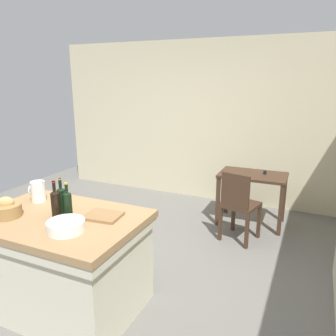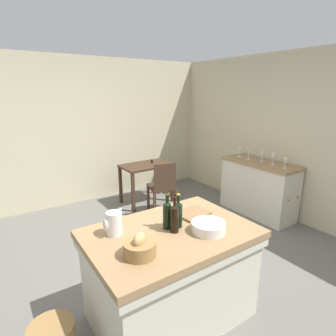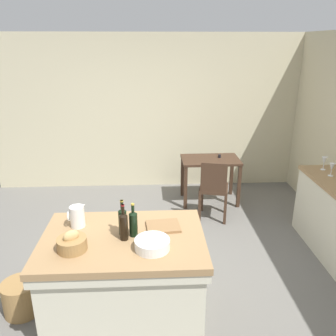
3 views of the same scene
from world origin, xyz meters
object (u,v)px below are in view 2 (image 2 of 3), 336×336
at_px(wash_bowl, 208,227).
at_px(writing_desk, 147,171).
at_px(wooden_chair, 163,186).
at_px(wine_glass_right, 249,153).
at_px(bread_basket, 140,247).
at_px(wine_glass_far_right, 239,150).
at_px(island_table, 171,271).
at_px(side_cabinet, 258,188).
at_px(wine_glass_far_left, 285,161).
at_px(wine_glass_left, 273,157).
at_px(cutting_board, 192,213).
at_px(wine_bottle_amber, 167,214).
at_px(pitcher, 114,223).
at_px(wine_glass_middle, 262,155).
at_px(wine_bottle_green, 175,217).
at_px(wine_bottle_dark, 178,214).

bearing_deg(wash_bowl, writing_desk, 70.84).
bearing_deg(wooden_chair, wine_glass_right, -25.65).
xyz_separation_m(writing_desk, bread_basket, (-1.57, -2.66, 0.32)).
bearing_deg(wine_glass_far_right, wine_glass_right, -92.96).
bearing_deg(island_table, side_cabinet, 22.21).
distance_m(wine_glass_far_left, wine_glass_left, 0.21).
relative_size(cutting_board, wine_glass_far_left, 1.93).
distance_m(wooden_chair, wine_glass_far_left, 1.93).
xyz_separation_m(writing_desk, wine_glass_far_right, (1.28, -1.02, 0.41)).
bearing_deg(wine_bottle_amber, wine_glass_far_right, 29.71).
bearing_deg(pitcher, wine_bottle_amber, -19.93).
height_order(side_cabinet, wine_glass_middle, wine_glass_middle).
bearing_deg(wash_bowl, wine_bottle_amber, 135.79).
bearing_deg(wine_bottle_amber, island_table, -90.23).
bearing_deg(wash_bowl, wine_glass_far_right, 36.77).
height_order(island_table, wine_glass_right, wine_glass_right).
distance_m(wooden_chair, wine_glass_middle, 1.71).
bearing_deg(pitcher, wine_glass_middle, 15.53).
bearing_deg(wine_glass_far_left, wash_bowl, -161.06).
bearing_deg(wine_glass_middle, wine_glass_left, -104.09).
distance_m(writing_desk, wine_bottle_green, 2.80).
distance_m(bread_basket, wine_glass_far_right, 3.29).
xyz_separation_m(side_cabinet, bread_basket, (-2.87, -1.18, 0.47)).
bearing_deg(island_table, wine_glass_far_left, 12.97).
height_order(bread_basket, wine_bottle_amber, wine_bottle_amber).
bearing_deg(writing_desk, wine_glass_middle, -47.40).
xyz_separation_m(island_table, wine_glass_middle, (2.52, 1.03, 0.54)).
bearing_deg(side_cabinet, wine_bottle_green, -157.01).
bearing_deg(wine_glass_left, wine_bottle_dark, -162.41).
height_order(cutting_board, wine_bottle_amber, wine_bottle_amber).
height_order(island_table, wooden_chair, wooden_chair).
xyz_separation_m(wine_glass_middle, wine_glass_right, (-0.07, 0.21, 0.00)).
distance_m(side_cabinet, cutting_board, 2.33).
xyz_separation_m(wooden_chair, wine_glass_left, (1.32, -1.10, 0.53)).
xyz_separation_m(island_table, wine_glass_left, (2.46, 0.77, 0.56)).
bearing_deg(wine_glass_left, cutting_board, -163.43).
height_order(wooden_chair, wine_glass_right, wine_glass_right).
bearing_deg(wine_bottle_dark, wine_bottle_green, -144.76).
distance_m(wine_bottle_amber, wine_glass_right, 2.72).
xyz_separation_m(wooden_chair, cutting_board, (-0.78, -1.73, 0.38)).
xyz_separation_m(wine_bottle_dark, wine_glass_far_right, (2.37, 1.44, 0.03)).
xyz_separation_m(cutting_board, wine_bottle_dark, (-0.26, -0.12, 0.11)).
height_order(wooden_chair, bread_basket, bread_basket).
height_order(wine_bottle_dark, wine_glass_far_left, wine_bottle_dark).
relative_size(wine_bottle_dark, wine_glass_middle, 1.95).
height_order(bread_basket, wine_glass_left, wine_glass_left).
relative_size(island_table, wine_glass_left, 7.45).
relative_size(island_table, writing_desk, 1.55).
distance_m(bread_basket, wine_bottle_green, 0.44).
distance_m(wine_bottle_dark, wine_glass_far_right, 2.77).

